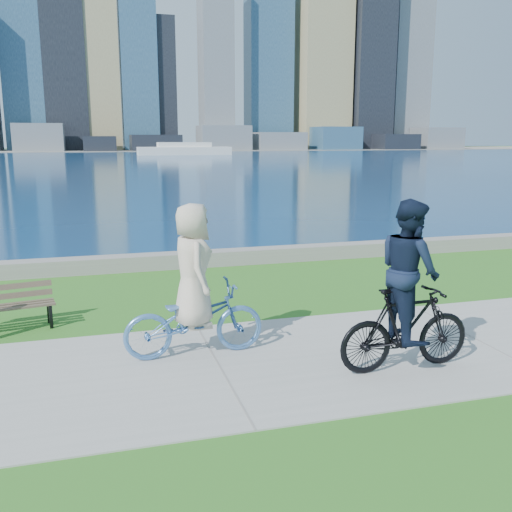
{
  "coord_description": "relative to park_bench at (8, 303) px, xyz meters",
  "views": [
    {
      "loc": [
        -1.51,
        -7.04,
        3.05
      ],
      "look_at": [
        1.05,
        1.91,
        1.1
      ],
      "focal_mm": 40.0,
      "sensor_mm": 36.0,
      "label": 1
    }
  ],
  "objects": [
    {
      "name": "far_shore",
      "position": [
        2.91,
        127.51,
        -0.38
      ],
      "size": [
        320.0,
        30.0,
        0.12
      ],
      "primitive_type": "cube",
      "color": "gray",
      "rests_on": "ground"
    },
    {
      "name": "seawall",
      "position": [
        2.91,
        3.71,
        -0.26
      ],
      "size": [
        90.0,
        0.5,
        0.35
      ],
      "primitive_type": "cube",
      "color": "gray",
      "rests_on": "ground"
    },
    {
      "name": "bay_water",
      "position": [
        2.91,
        69.51,
        -0.43
      ],
      "size": [
        320.0,
        131.0,
        0.01
      ],
      "primitive_type": "cube",
      "color": "navy",
      "rests_on": "ground"
    },
    {
      "name": "ferry_far",
      "position": [
        16.79,
        88.99,
        0.45
      ],
      "size": [
        15.66,
        4.48,
        2.13
      ],
      "color": "silver",
      "rests_on": "ground"
    },
    {
      "name": "park_bench",
      "position": [
        0.0,
        0.0,
        0.0
      ],
      "size": [
        1.44,
        0.71,
        0.71
      ],
      "rotation": [
        0.0,
        0.0,
        0.17
      ],
      "color": "black",
      "rests_on": "ground"
    },
    {
      "name": "ground",
      "position": [
        2.91,
        -2.49,
        -0.44
      ],
      "size": [
        320.0,
        320.0,
        0.0
      ],
      "primitive_type": "plane",
      "color": "#27641A",
      "rests_on": "ground"
    },
    {
      "name": "city_skyline",
      "position": [
        10.87,
        127.64,
        21.32
      ],
      "size": [
        176.51,
        22.77,
        76.0
      ],
      "color": "#918359",
      "rests_on": "ground"
    },
    {
      "name": "cyclist_man",
      "position": [
        5.26,
        -3.21,
        0.54
      ],
      "size": [
        0.7,
        1.87,
        2.27
      ],
      "rotation": [
        0.0,
        0.0,
        1.58
      ],
      "color": "black",
      "rests_on": "ground"
    },
    {
      "name": "cyclist_woman",
      "position": [
        2.67,
        -1.94,
        0.38
      ],
      "size": [
        0.75,
        2.0,
        2.16
      ],
      "rotation": [
        0.0,
        0.0,
        1.6
      ],
      "color": "#4E7FBE",
      "rests_on": "ground"
    },
    {
      "name": "concrete_path",
      "position": [
        2.91,
        -2.49,
        -0.43
      ],
      "size": [
        80.0,
        3.5,
        0.02
      ],
      "primitive_type": "cube",
      "color": "#979792",
      "rests_on": "ground"
    }
  ]
}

